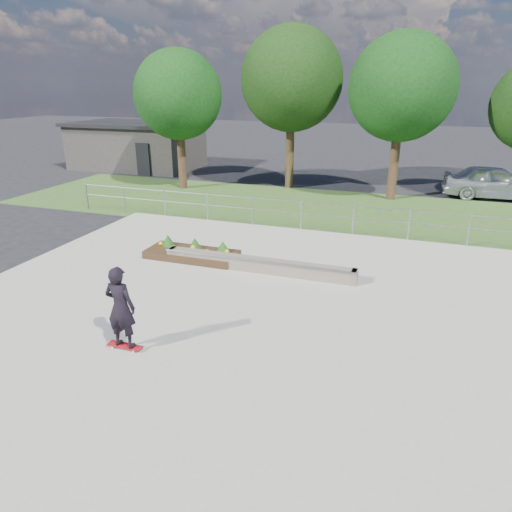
{
  "coord_description": "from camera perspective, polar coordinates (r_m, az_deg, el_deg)",
  "views": [
    {
      "loc": [
        3.9,
        -9.27,
        5.41
      ],
      "look_at": [
        0.2,
        1.5,
        1.1
      ],
      "focal_mm": 32.0,
      "sensor_mm": 36.0,
      "label": 1
    }
  ],
  "objects": [
    {
      "name": "planter_bed",
      "position": [
        15.07,
        -7.95,
        0.48
      ],
      "size": [
        3.0,
        1.2,
        0.61
      ],
      "color": "black",
      "rests_on": "concrete_slab"
    },
    {
      "name": "grass_verge",
      "position": [
        21.33,
        7.84,
        5.88
      ],
      "size": [
        30.0,
        8.0,
        0.02
      ],
      "primitive_type": "cube",
      "color": "#335321",
      "rests_on": "ground"
    },
    {
      "name": "concrete_slab",
      "position": [
        11.4,
        -3.43,
        -7.46
      ],
      "size": [
        15.0,
        15.0,
        0.06
      ],
      "primitive_type": "cube",
      "color": "#A09B8E",
      "rests_on": "ground"
    },
    {
      "name": "ground",
      "position": [
        11.42,
        -3.43,
        -7.59
      ],
      "size": [
        120.0,
        120.0,
        0.0
      ],
      "primitive_type": "plane",
      "color": "black",
      "rests_on": "ground"
    },
    {
      "name": "fence",
      "position": [
        17.83,
        5.69,
        5.55
      ],
      "size": [
        20.06,
        0.06,
        1.2
      ],
      "color": "gray",
      "rests_on": "ground"
    },
    {
      "name": "tree_mid_left",
      "position": [
        25.1,
        4.49,
        21.13
      ],
      "size": [
        5.25,
        5.25,
        8.25
      ],
      "color": "#332414",
      "rests_on": "ground"
    },
    {
      "name": "skateboarder",
      "position": [
        9.96,
        -16.58,
        -6.2
      ],
      "size": [
        0.8,
        0.45,
        1.9
      ],
      "color": "silver",
      "rests_on": "concrete_slab"
    },
    {
      "name": "grind_ledge",
      "position": [
        13.84,
        0.16,
        -1.09
      ],
      "size": [
        6.0,
        0.44,
        0.43
      ],
      "color": "#695C4D",
      "rests_on": "concrete_slab"
    },
    {
      "name": "building",
      "position": [
        32.84,
        -14.62,
        13.28
      ],
      "size": [
        8.4,
        5.4,
        3.0
      ],
      "color": "#322E2C",
      "rests_on": "ground"
    },
    {
      "name": "tree_far_left",
      "position": [
        25.25,
        -9.71,
        19.21
      ],
      "size": [
        4.55,
        4.55,
        7.15
      ],
      "color": "#382216",
      "rests_on": "ground"
    },
    {
      "name": "tree_mid_right",
      "position": [
        23.29,
        17.78,
        19.39
      ],
      "size": [
        4.9,
        4.9,
        7.7
      ],
      "color": "#382416",
      "rests_on": "ground"
    },
    {
      "name": "parked_car",
      "position": [
        25.84,
        27.67,
        8.17
      ],
      "size": [
        4.91,
        2.16,
        1.65
      ],
      "primitive_type": "imported",
      "rotation": [
        0.0,
        0.0,
        1.62
      ],
      "color": "#ACB2B6",
      "rests_on": "ground"
    }
  ]
}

